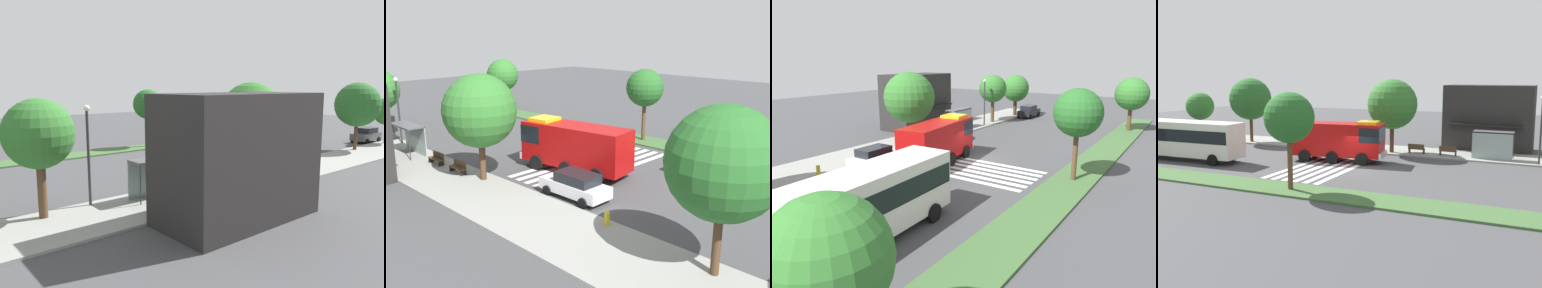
{
  "view_description": "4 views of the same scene",
  "coord_description": "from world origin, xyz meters",
  "views": [
    {
      "loc": [
        22.88,
        27.57,
        7.02
      ],
      "look_at": [
        -0.05,
        0.19,
        1.46
      ],
      "focal_mm": 35.48,
      "sensor_mm": 36.0,
      "label": 1
    },
    {
      "loc": [
        -23.91,
        23.57,
        10.09
      ],
      "look_at": [
        -1.33,
        0.59,
        1.53
      ],
      "focal_mm": 41.26,
      "sensor_mm": 36.0,
      "label": 2
    },
    {
      "loc": [
        -24.78,
        -15.27,
        8.45
      ],
      "look_at": [
        -1.54,
        0.35,
        1.68
      ],
      "focal_mm": 33.15,
      "sensor_mm": 36.0,
      "label": 3
    },
    {
      "loc": [
        15.01,
        -32.78,
        7.6
      ],
      "look_at": [
        -1.27,
        1.9,
        1.68
      ],
      "focal_mm": 41.64,
      "sensor_mm": 36.0,
      "label": 4
    }
  ],
  "objects": [
    {
      "name": "sidewalk_tree_center",
      "position": [
        0.41,
        7.93,
        4.82
      ],
      "size": [
        4.85,
        4.85,
        7.12
      ],
      "color": "#47301E",
      "rests_on": "sidewalk"
    },
    {
      "name": "sidewalk_tree_far_west",
      "position": [
        -24.01,
        7.93,
        3.91
      ],
      "size": [
        3.31,
        3.31,
        5.45
      ],
      "color": "#513823",
      "rests_on": "sidewalk"
    },
    {
      "name": "fire_truck",
      "position": [
        -2.33,
        2.21,
        2.01
      ],
      "size": [
        8.63,
        3.74,
        3.67
      ],
      "rotation": [
        0.0,
        0.0,
        0.14
      ],
      "color": "#A50C0C",
      "rests_on": "ground_plane"
    },
    {
      "name": "parked_car_mid",
      "position": [
        -6.16,
        5.73,
        0.85
      ],
      "size": [
        4.6,
        2.05,
        1.65
      ],
      "rotation": [
        0.0,
        0.0,
        0.01
      ],
      "color": "silver",
      "rests_on": "ground_plane"
    },
    {
      "name": "parked_car_west",
      "position": [
        -23.61,
        5.73,
        0.92
      ],
      "size": [
        4.43,
        2.16,
        1.81
      ],
      "rotation": [
        0.0,
        0.0,
        -0.03
      ],
      "color": "#474C51",
      "rests_on": "ground_plane"
    },
    {
      "name": "bench_near_shelter",
      "position": [
        5.84,
        8.42,
        0.59
      ],
      "size": [
        1.6,
        0.5,
        0.9
      ],
      "color": "#4C3823",
      "rests_on": "sidewalk"
    },
    {
      "name": "street_lamp",
      "position": [
        13.79,
        7.53,
        3.58
      ],
      "size": [
        0.36,
        0.36,
        5.79
      ],
      "color": "#2D2D30",
      "rests_on": "sidewalk"
    },
    {
      "name": "ground_plane",
      "position": [
        0.0,
        0.0,
        0.0
      ],
      "size": [
        120.0,
        120.0,
        0.0
      ],
      "primitive_type": "plane",
      "color": "#424244"
    },
    {
      "name": "storefront_building",
      "position": [
        8.62,
        14.27,
        3.31
      ],
      "size": [
        8.62,
        5.11,
        6.62
      ],
      "color": "#282626",
      "rests_on": "ground_plane"
    },
    {
      "name": "sidewalk",
      "position": [
        0.0,
        9.53,
        0.07
      ],
      "size": [
        60.0,
        5.19,
        0.14
      ],
      "primitive_type": "cube",
      "color": "gray",
      "rests_on": "ground_plane"
    },
    {
      "name": "bus_stop_shelter",
      "position": [
        9.84,
        8.42,
        1.89
      ],
      "size": [
        3.5,
        1.4,
        2.46
      ],
      "color": "#4C4C51",
      "rests_on": "sidewalk"
    },
    {
      "name": "median_strip",
      "position": [
        0.0,
        -8.43,
        0.07
      ],
      "size": [
        60.0,
        3.0,
        0.14
      ],
      "primitive_type": "cube",
      "color": "#3D6033",
      "rests_on": "ground_plane"
    },
    {
      "name": "median_tree_west",
      "position": [
        -0.78,
        -8.43,
        4.86
      ],
      "size": [
        3.33,
        3.33,
        6.42
      ],
      "color": "#513823",
      "rests_on": "median_strip"
    },
    {
      "name": "transit_bus",
      "position": [
        -14.98,
        -3.12,
        2.1
      ],
      "size": [
        10.65,
        3.19,
        3.54
      ],
      "rotation": [
        0.0,
        0.0,
        3.18
      ],
      "color": "silver",
      "rests_on": "ground_plane"
    },
    {
      "name": "sidewalk_tree_west",
      "position": [
        -16.5,
        7.93,
        4.96
      ],
      "size": [
        4.69,
        4.69,
        7.17
      ],
      "color": "#47301E",
      "rests_on": "sidewalk"
    },
    {
      "name": "bench_west_of_shelter",
      "position": [
        2.79,
        8.42,
        0.59
      ],
      "size": [
        1.6,
        0.5,
        0.9
      ],
      "color": "#4C3823",
      "rests_on": "sidewalk"
    },
    {
      "name": "crosswalk",
      "position": [
        -2.4,
        0.0,
        0.01
      ],
      "size": [
        4.95,
        12.48,
        0.01
      ],
      "color": "silver",
      "rests_on": "ground_plane"
    },
    {
      "name": "fire_hydrant",
      "position": [
        -10.17,
        7.43,
        0.49
      ],
      "size": [
        0.28,
        0.28,
        0.7
      ],
      "primitive_type": "cylinder",
      "color": "gold",
      "rests_on": "sidewalk"
    }
  ]
}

